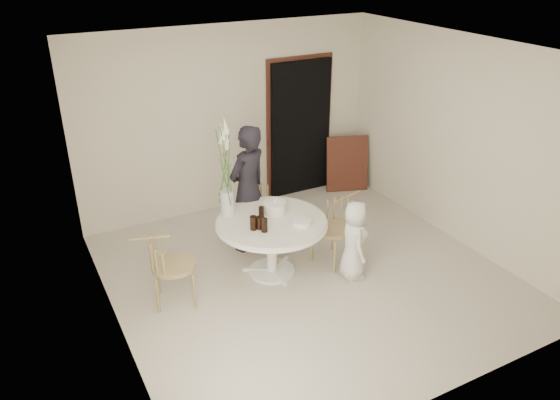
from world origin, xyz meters
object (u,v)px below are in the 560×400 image
chair_right (341,219)px  girl (248,189)px  table (272,228)px  birthday_cake (274,208)px  chair_far (255,204)px  chair_left (162,260)px  boy (354,240)px  flower_vase (226,178)px

chair_right → girl: size_ratio=0.51×
table → birthday_cake: birthday_cake is taller
girl → birthday_cake: 0.55m
chair_far → chair_left: 1.67m
table → girl: size_ratio=0.79×
chair_far → boy: 1.48m
chair_right → boy: size_ratio=0.86×
chair_far → flower_vase: bearing=-162.2°
girl → boy: 1.50m
birthday_cake → flower_vase: size_ratio=0.23×
chair_left → birthday_cake: birthday_cake is taller
boy → girl: bearing=51.2°
chair_left → birthday_cake: (1.45, 0.12, 0.24)m
chair_left → girl: girl is taller
chair_far → chair_right: 1.17m
chair_left → boy: size_ratio=0.86×
boy → flower_vase: bearing=71.1°
chair_left → birthday_cake: 1.48m
table → chair_left: (-1.33, 0.04, -0.06)m
chair_left → chair_right: bearing=-76.6°
boy → flower_vase: flower_vase is taller
chair_right → table: bearing=-110.6°
table → girl: 0.73m
table → girl: bearing=88.4°
table → chair_right: 0.93m
chair_far → girl: 0.33m
chair_right → birthday_cake: birthday_cake is taller
chair_right → girl: bearing=-145.8°
chair_right → flower_vase: flower_vase is taller
girl → birthday_cake: size_ratio=6.10×
table → birthday_cake: size_ratio=4.81×
table → boy: bearing=-32.3°
table → chair_right: size_ratio=1.55×
boy → chair_right: bearing=4.4°
table → chair_far: chair_far is taller
table → flower_vase: (-0.39, 0.38, 0.59)m
chair_far → boy: (0.67, -1.32, -0.06)m
birthday_cake → flower_vase: flower_vase is taller
chair_left → chair_far: bearing=-46.4°
chair_left → flower_vase: bearing=-53.0°
boy → birthday_cake: 1.02m
chair_left → boy: boy is taller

